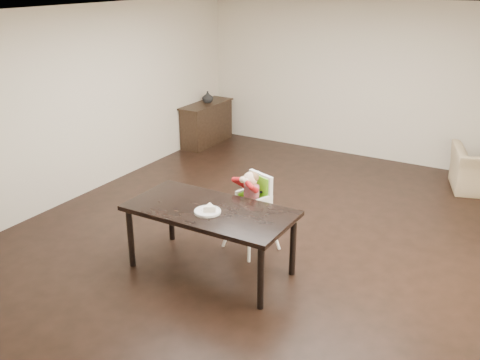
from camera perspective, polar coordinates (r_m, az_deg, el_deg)
The scene contains 7 objects.
ground at distance 6.91m, azimuth 3.41°, elevation -5.43°, with size 7.00×7.00×0.00m, color black.
room_walls at distance 6.29m, azimuth 3.78°, elevation 9.81°, with size 6.02×7.02×2.71m.
dining_table at distance 5.76m, azimuth -3.22°, elevation -3.77°, with size 1.80×0.90×0.75m.
high_chair at distance 6.22m, azimuth 1.37°, elevation -1.58°, with size 0.52×0.52×0.98m.
plate at distance 5.62m, azimuth -3.40°, elevation -3.24°, with size 0.31×0.31×0.08m.
sideboard at distance 10.27m, azimuth -3.58°, elevation 6.04°, with size 0.44×1.26×0.79m.
vase at distance 10.20m, azimuth -3.47°, elevation 8.80°, with size 0.21×0.22×0.21m, color #99999E.
Camera 1 is at (2.74, -5.52, 3.12)m, focal length 40.00 mm.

